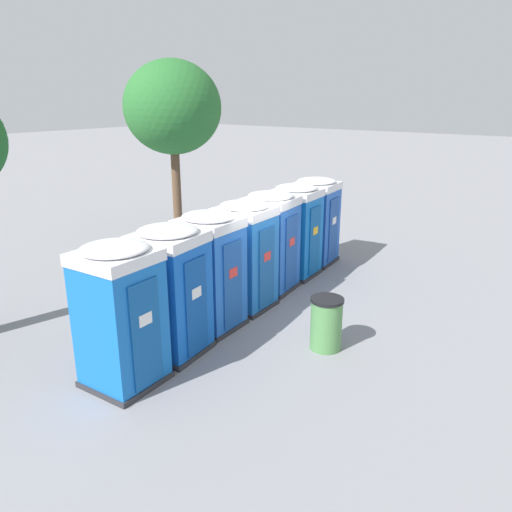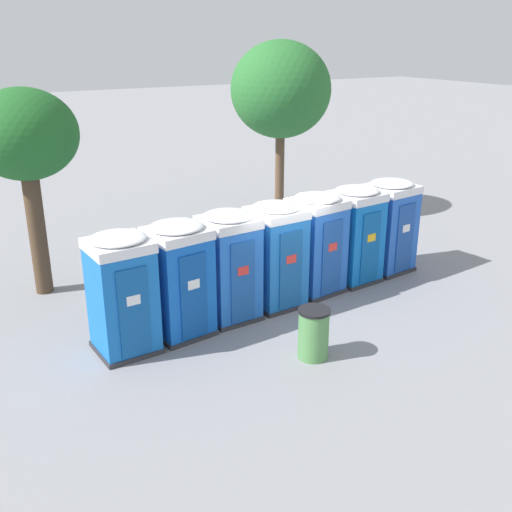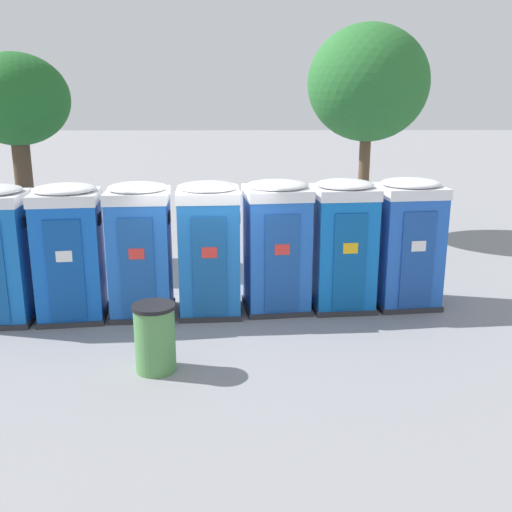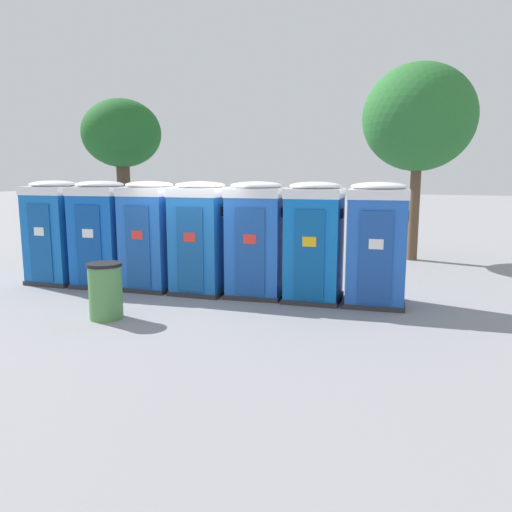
{
  "view_description": "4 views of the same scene",
  "coord_description": "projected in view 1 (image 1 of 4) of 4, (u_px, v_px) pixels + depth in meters",
  "views": [
    {
      "loc": [
        -8.63,
        -6.8,
        4.79
      ],
      "look_at": [
        0.51,
        0.04,
        1.11
      ],
      "focal_mm": 35.0,
      "sensor_mm": 36.0,
      "label": 1
    },
    {
      "loc": [
        -7.04,
        -11.26,
        6.18
      ],
      "look_at": [
        -0.56,
        -0.06,
        1.36
      ],
      "focal_mm": 42.0,
      "sensor_mm": 36.0,
      "label": 2
    },
    {
      "loc": [
        0.72,
        -11.02,
        4.11
      ],
      "look_at": [
        0.89,
        0.07,
        1.09
      ],
      "focal_mm": 42.0,
      "sensor_mm": 36.0,
      "label": 3
    },
    {
      "loc": [
        5.31,
        -10.0,
        2.7
      ],
      "look_at": [
        1.29,
        0.11,
        0.9
      ],
      "focal_mm": 35.0,
      "sensor_mm": 36.0,
      "label": 4
    }
  ],
  "objects": [
    {
      "name": "ground_plane",
      "position": [
        244.0,
        306.0,
        11.92
      ],
      "size": [
        120.0,
        120.0,
        0.0
      ],
      "primitive_type": "plane",
      "color": "gray"
    },
    {
      "name": "portapotty_0",
      "position": [
        120.0,
        315.0,
        8.36
      ],
      "size": [
        1.27,
        1.27,
        2.54
      ],
      "color": "#2D2D33",
      "rests_on": "ground"
    },
    {
      "name": "portapotty_1",
      "position": [
        171.0,
        290.0,
        9.42
      ],
      "size": [
        1.36,
        1.35,
        2.54
      ],
      "color": "#2D2D33",
      "rests_on": "ground"
    },
    {
      "name": "portapotty_2",
      "position": [
        210.0,
        270.0,
        10.48
      ],
      "size": [
        1.23,
        1.26,
        2.54
      ],
      "color": "#2D2D33",
      "rests_on": "ground"
    },
    {
      "name": "portapotty_3",
      "position": [
        246.0,
        255.0,
        11.51
      ],
      "size": [
        1.25,
        1.27,
        2.54
      ],
      "color": "#2D2D33",
      "rests_on": "ground"
    },
    {
      "name": "portapotty_4",
      "position": [
        271.0,
        241.0,
        12.6
      ],
      "size": [
        1.37,
        1.35,
        2.54
      ],
      "color": "#2D2D33",
      "rests_on": "ground"
    },
    {
      "name": "portapotty_5",
      "position": [
        296.0,
        230.0,
        13.62
      ],
      "size": [
        1.28,
        1.3,
        2.54
      ],
      "color": "#2D2D33",
      "rests_on": "ground"
    },
    {
      "name": "portapotty_6",
      "position": [
        315.0,
        220.0,
        14.68
      ],
      "size": [
        1.35,
        1.33,
        2.54
      ],
      "color": "#2D2D33",
      "rests_on": "ground"
    },
    {
      "name": "street_tree_0",
      "position": [
        173.0,
        108.0,
        17.37
      ],
      "size": [
        3.4,
        3.4,
        6.01
      ],
      "color": "brown",
      "rests_on": "ground"
    },
    {
      "name": "trash_can",
      "position": [
        326.0,
        323.0,
        9.77
      ],
      "size": [
        0.65,
        0.65,
        1.06
      ],
      "color": "#518C4C",
      "rests_on": "ground"
    }
  ]
}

